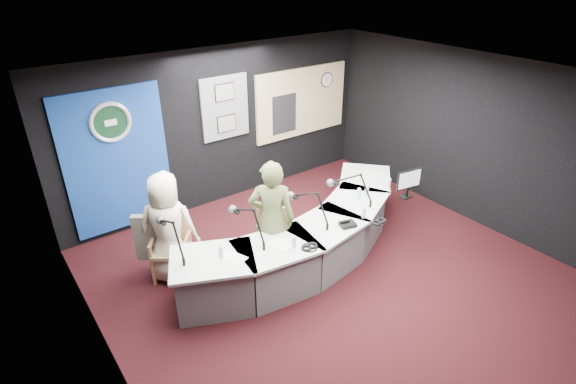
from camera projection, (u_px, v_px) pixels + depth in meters
ground at (332, 276)px, 6.47m from camera, size 6.00×6.00×0.00m
ceiling at (343, 83)px, 5.15m from camera, size 6.00×6.00×0.02m
wall_back at (223, 127)px, 7.94m from camera, size 6.00×0.02×2.80m
wall_left at (101, 279)px, 4.23m from camera, size 0.02×6.00×2.80m
wall_right at (473, 140)px, 7.39m from camera, size 0.02×6.00×2.80m
broadcast_desk at (306, 239)px, 6.66m from camera, size 4.50×1.90×0.75m
backdrop_panel at (117, 162)px, 6.99m from camera, size 1.60×0.05×2.30m
agency_seal at (111, 122)px, 6.65m from camera, size 0.63×0.07×0.63m
seal_center at (110, 122)px, 6.66m from camera, size 0.48×0.01×0.48m
pinboard at (225, 108)px, 7.78m from camera, size 0.90×0.04×1.10m
framed_photo_upper at (225, 92)px, 7.63m from camera, size 0.34×0.02×0.27m
framed_photo_lower at (227, 124)px, 7.89m from camera, size 0.34×0.02×0.27m
booth_window_frame at (302, 102)px, 8.77m from camera, size 2.12×0.06×1.32m
booth_glow at (302, 102)px, 8.76m from camera, size 2.00×0.02×1.20m
equipment_rack at (284, 114)px, 8.58m from camera, size 0.55×0.02×0.75m
wall_clock at (327, 80)px, 8.90m from camera, size 0.28×0.01×0.28m
armchair_left at (171, 250)px, 6.27m from camera, size 0.70×0.70×0.89m
armchair_right at (272, 245)px, 6.36m from camera, size 0.73×0.73×0.91m
draped_jacket at (152, 238)px, 6.24m from camera, size 0.46×0.38×0.70m
person_man at (168, 228)px, 6.10m from camera, size 0.95×0.89×1.63m
person_woman at (272, 220)px, 6.16m from camera, size 0.77×0.73×1.76m
computer_monitor at (408, 179)px, 6.85m from camera, size 0.41×0.10×0.28m
desk_phone at (348, 224)px, 6.26m from camera, size 0.26×0.23×0.05m
headphones_near at (379, 222)px, 6.33m from camera, size 0.20×0.20×0.03m
headphones_far at (309, 247)px, 5.79m from camera, size 0.24×0.24×0.04m
paper_stack at (232, 258)px, 5.60m from camera, size 0.33×0.39×0.00m
notepad at (281, 244)px, 5.88m from camera, size 0.29×0.36×0.00m
boom_mic_a at (171, 233)px, 5.56m from camera, size 0.16×0.74×0.60m
boom_mic_b at (248, 221)px, 5.82m from camera, size 0.20×0.73×0.60m
boom_mic_c at (309, 204)px, 6.20m from camera, size 0.30×0.71×0.60m
boom_mic_d at (351, 187)px, 6.65m from camera, size 0.53×0.59×0.60m
water_bottles at (324, 218)px, 6.29m from camera, size 3.16×0.52×0.18m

